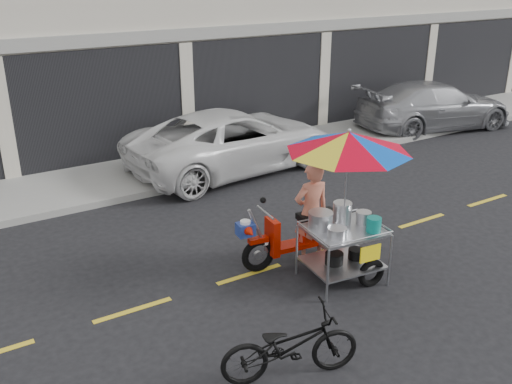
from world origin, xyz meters
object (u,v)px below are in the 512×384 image
near_bicycle (290,345)px  food_vendor_rig (332,182)px  white_pickup (234,140)px  silver_pickup (434,106)px

near_bicycle → food_vendor_rig: (2.04, 1.82, 1.12)m
near_bicycle → food_vendor_rig: size_ratio=0.69×
white_pickup → silver_pickup: white_pickup is taller
silver_pickup → food_vendor_rig: food_vendor_rig is taller
silver_pickup → near_bicycle: size_ratio=2.88×
silver_pickup → near_bicycle: silver_pickup is taller
food_vendor_rig → silver_pickup: bearing=38.8°
white_pickup → food_vendor_rig: (-1.17, -5.23, 0.83)m
silver_pickup → white_pickup: bearing=100.3°
near_bicycle → white_pickup: bearing=-7.0°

